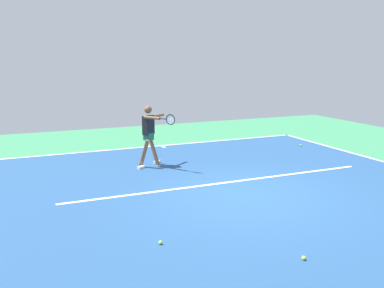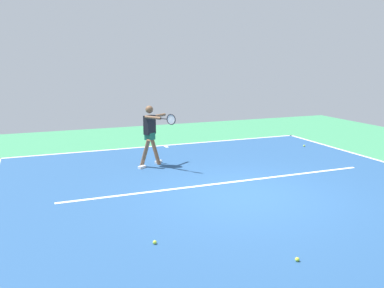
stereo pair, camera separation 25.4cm
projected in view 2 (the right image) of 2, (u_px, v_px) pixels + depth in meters
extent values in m
plane|color=#388456|center=(245.00, 195.00, 9.38)|extent=(20.80, 20.80, 0.00)
cube|color=navy|center=(245.00, 195.00, 9.38)|extent=(10.72, 11.83, 0.00)
cube|color=white|center=(164.00, 145.00, 14.71)|extent=(10.72, 0.10, 0.01)
cube|color=white|center=(225.00, 183.00, 10.29)|extent=(8.04, 0.10, 0.01)
cube|color=white|center=(166.00, 146.00, 14.53)|extent=(0.10, 0.30, 0.01)
cylinder|color=brown|center=(155.00, 151.00, 12.07)|extent=(0.31, 0.38, 0.83)
cube|color=white|center=(158.00, 162.00, 12.25)|extent=(0.25, 0.22, 0.07)
cylinder|color=brown|center=(145.00, 153.00, 11.70)|extent=(0.31, 0.38, 0.83)
cube|color=white|center=(142.00, 167.00, 11.66)|extent=(0.25, 0.22, 0.07)
cube|color=#1E664C|center=(150.00, 136.00, 11.79)|extent=(0.32, 0.30, 0.20)
cube|color=black|center=(150.00, 125.00, 11.72)|extent=(0.38, 0.34, 0.53)
sphere|color=brown|center=(149.00, 109.00, 11.64)|extent=(0.22, 0.22, 0.22)
cylinder|color=brown|center=(159.00, 115.00, 12.03)|extent=(0.48, 0.36, 0.08)
cylinder|color=brown|center=(153.00, 118.00, 11.39)|extent=(0.36, 0.48, 0.08)
cylinder|color=black|center=(164.00, 119.00, 11.19)|extent=(0.15, 0.20, 0.03)
torus|color=black|center=(171.00, 119.00, 11.05)|extent=(0.19, 0.26, 0.29)
cylinder|color=silver|center=(171.00, 119.00, 11.05)|extent=(0.14, 0.21, 0.25)
sphere|color=#C6E53D|center=(297.00, 259.00, 6.30)|extent=(0.07, 0.07, 0.07)
sphere|color=#C6E53D|center=(304.00, 146.00, 14.52)|extent=(0.07, 0.07, 0.07)
sphere|color=#C6E53D|center=(155.00, 242.00, 6.89)|extent=(0.07, 0.07, 0.07)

